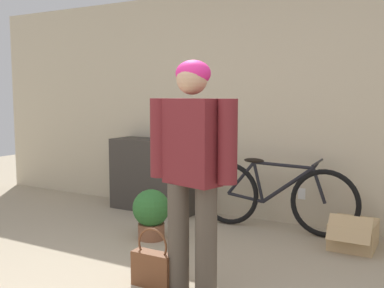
# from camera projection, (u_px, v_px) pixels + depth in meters

# --- Properties ---
(wall_back) EXTENTS (8.00, 0.07, 2.60)m
(wall_back) POSITION_uv_depth(u_px,v_px,m) (256.00, 105.00, 5.04)
(wall_back) COLOR beige
(wall_back) RESTS_ON ground_plane
(side_shelf) EXTENTS (1.10, 0.41, 0.87)m
(side_shelf) POSITION_uv_depth(u_px,v_px,m) (155.00, 175.00, 5.50)
(side_shelf) COLOR #38332D
(side_shelf) RESTS_ON ground_plane
(person) EXTENTS (0.67, 0.29, 1.65)m
(person) POSITION_uv_depth(u_px,v_px,m) (192.00, 161.00, 3.11)
(person) COLOR #4C4238
(person) RESTS_ON ground_plane
(bicycle) EXTENTS (1.72, 0.46, 0.76)m
(bicycle) POSITION_uv_depth(u_px,v_px,m) (274.00, 196.00, 4.67)
(bicycle) COLOR black
(bicycle) RESTS_ON ground_plane
(banana) EXTENTS (0.32, 0.09, 0.04)m
(banana) POSITION_uv_depth(u_px,v_px,m) (167.00, 139.00, 5.32)
(banana) COLOR #EAD64C
(banana) RESTS_ON side_shelf
(handbag) EXTENTS (0.32, 0.11, 0.44)m
(handbag) POSITION_uv_depth(u_px,v_px,m) (153.00, 267.00, 3.31)
(handbag) COLOR brown
(handbag) RESTS_ON ground_plane
(cardboard_box) EXTENTS (0.39, 0.56, 0.34)m
(cardboard_box) POSITION_uv_depth(u_px,v_px,m) (353.00, 234.00, 4.18)
(cardboard_box) COLOR tan
(cardboard_box) RESTS_ON ground_plane
(potted_plant) EXTENTS (0.36, 0.36, 0.49)m
(potted_plant) POSITION_uv_depth(u_px,v_px,m) (151.00, 212.00, 4.40)
(potted_plant) COLOR brown
(potted_plant) RESTS_ON ground_plane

